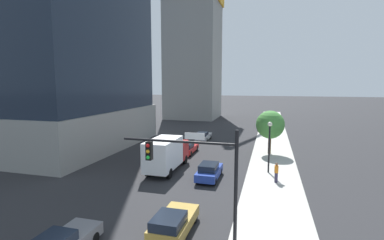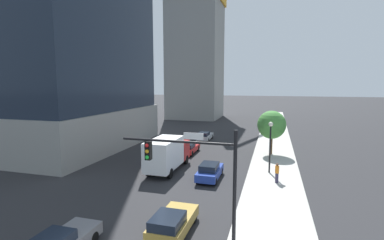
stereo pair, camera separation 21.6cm
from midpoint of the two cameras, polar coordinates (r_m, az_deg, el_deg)
name	(u,v)px [view 2 (the right image)]	position (r m, az deg, el deg)	size (l,w,h in m)	color
sidewalk	(274,167)	(31.60, 16.23, -8.95)	(4.89, 120.00, 0.15)	#B2AFA8
construction_building	(196,50)	(73.67, 0.84, 13.89)	(15.09, 16.23, 41.41)	gray
traffic_light_pole	(195,165)	(15.65, 0.91, -8.98)	(6.56, 0.48, 6.24)	black
street_lamp	(270,139)	(28.41, 15.62, -3.68)	(0.44, 0.44, 4.98)	black
street_tree	(272,125)	(36.01, 15.81, -0.95)	(3.43, 3.43, 5.35)	brown
car_red	(189,148)	(35.98, -0.49, -5.63)	(1.75, 4.42, 1.39)	red
car_silver	(205,136)	(44.23, 2.74, -3.20)	(1.73, 4.39, 1.40)	#B7B7BC
car_blue	(210,171)	(26.62, 3.81, -10.19)	(1.81, 4.34, 1.54)	#233D9E
car_gold	(172,222)	(17.67, -3.58, -19.74)	(1.93, 4.26, 1.47)	#AD8938
box_truck	(167,153)	(28.80, -4.78, -6.58)	(2.42, 7.29, 3.40)	#B21E1E
pedestrian_orange_shirt	(277,173)	(26.34, 16.88, -10.05)	(0.34, 0.34, 1.75)	#38334C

